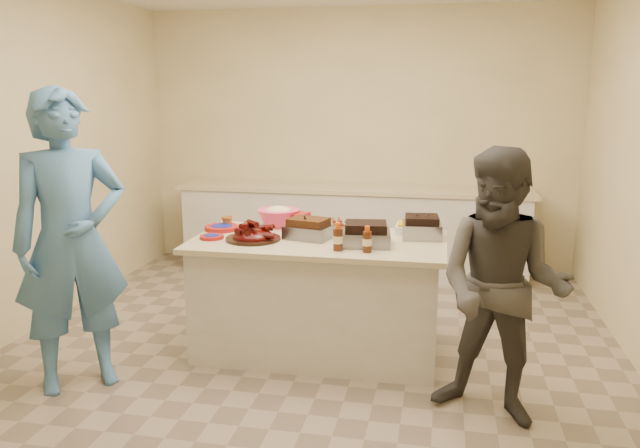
% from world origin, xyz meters
% --- Properties ---
extents(room, '(4.50, 5.00, 2.70)m').
position_xyz_m(room, '(0.00, 0.00, 0.00)').
color(room, beige).
rests_on(room, ground).
extents(back_counter, '(3.60, 0.64, 0.90)m').
position_xyz_m(back_counter, '(0.00, 2.20, 0.45)').
color(back_counter, silver).
rests_on(back_counter, ground).
extents(island, '(1.78, 0.94, 0.84)m').
position_xyz_m(island, '(0.06, 0.11, 0.00)').
color(island, silver).
rests_on(island, ground).
extents(rib_platter, '(0.48, 0.48, 0.15)m').
position_xyz_m(rib_platter, '(-0.38, 0.01, 0.84)').
color(rib_platter, '#430403').
rests_on(rib_platter, island).
extents(pulled_pork_tray, '(0.35, 0.30, 0.09)m').
position_xyz_m(pulled_pork_tray, '(-0.02, 0.13, 0.84)').
color(pulled_pork_tray, '#47230F').
rests_on(pulled_pork_tray, island).
extents(brisket_tray, '(0.36, 0.31, 0.10)m').
position_xyz_m(brisket_tray, '(0.41, 0.02, 0.84)').
color(brisket_tray, black).
rests_on(brisket_tray, island).
extents(roasting_pan, '(0.29, 0.29, 0.11)m').
position_xyz_m(roasting_pan, '(0.77, 0.31, 0.84)').
color(roasting_pan, gray).
rests_on(roasting_pan, island).
extents(coleslaw_bowl, '(0.33, 0.33, 0.22)m').
position_xyz_m(coleslaw_bowl, '(-0.33, 0.48, 0.84)').
color(coleslaw_bowl, '#EA376E').
rests_on(coleslaw_bowl, island).
extents(sausage_plate, '(0.36, 0.36, 0.05)m').
position_xyz_m(sausage_plate, '(0.21, 0.47, 0.84)').
color(sausage_plate, silver).
rests_on(sausage_plate, island).
extents(mac_cheese_dish, '(0.31, 0.23, 0.08)m').
position_xyz_m(mac_cheese_dish, '(0.74, 0.44, 0.84)').
color(mac_cheese_dish, '#E2A907').
rests_on(mac_cheese_dish, island).
extents(bbq_bottle_a, '(0.06, 0.06, 0.19)m').
position_xyz_m(bbq_bottle_a, '(0.25, -0.16, 0.84)').
color(bbq_bottle_a, '#421C0D').
rests_on(bbq_bottle_a, island).
extents(bbq_bottle_b, '(0.06, 0.06, 0.17)m').
position_xyz_m(bbq_bottle_b, '(0.44, -0.17, 0.84)').
color(bbq_bottle_b, '#421C0D').
rests_on(bbq_bottle_b, island).
extents(mustard_bottle, '(0.04, 0.04, 0.11)m').
position_xyz_m(mustard_bottle, '(-0.19, 0.25, 0.84)').
color(mustard_bottle, '#FFAD10').
rests_on(mustard_bottle, island).
extents(sauce_bowl, '(0.14, 0.05, 0.14)m').
position_xyz_m(sauce_bowl, '(0.08, 0.33, 0.84)').
color(sauce_bowl, silver).
rests_on(sauce_bowl, island).
extents(plate_stack_large, '(0.26, 0.26, 0.03)m').
position_xyz_m(plate_stack_large, '(-0.71, 0.27, 0.84)').
color(plate_stack_large, maroon).
rests_on(plate_stack_large, island).
extents(plate_stack_small, '(0.17, 0.17, 0.02)m').
position_xyz_m(plate_stack_small, '(-0.68, -0.01, 0.84)').
color(plate_stack_small, maroon).
rests_on(plate_stack_small, island).
extents(plastic_cup, '(0.09, 0.08, 0.09)m').
position_xyz_m(plastic_cup, '(-0.70, 0.37, 0.84)').
color(plastic_cup, '#A45F1E').
rests_on(plastic_cup, island).
extents(basket_stack, '(0.25, 0.21, 0.11)m').
position_xyz_m(basket_stack, '(-0.21, 0.48, 0.84)').
color(basket_stack, maroon).
rests_on(basket_stack, island).
extents(guest_blue, '(1.76, 1.89, 0.45)m').
position_xyz_m(guest_blue, '(-1.35, -0.69, 0.00)').
color(guest_blue, '#477BB2').
rests_on(guest_blue, ground).
extents(guest_gray, '(1.24, 1.74, 0.60)m').
position_xyz_m(guest_gray, '(1.25, -0.61, 0.00)').
color(guest_gray, '#484641').
rests_on(guest_gray, ground).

